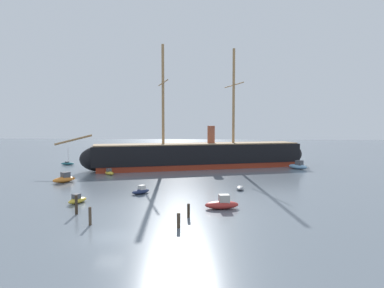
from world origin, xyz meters
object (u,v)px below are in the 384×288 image
dinghy_distant_centre (189,161)px  mooring_piling_midwater (90,216)px  motorboat_alongside_bow (109,173)px  motorboat_far_right (298,166)px  mooring_piling_left_pair (189,211)px  tall_ship (199,155)px  mooring_piling_right_pair (76,205)px  motorboat_foreground_right (222,204)px  sailboat_far_left (68,163)px  motorboat_mid_left (64,179)px  mooring_piling_nearest (179,221)px  motorboat_near_centre (141,191)px  dinghy_mid_right (240,188)px  motorboat_foreground_left (77,200)px

dinghy_distant_centre → mooring_piling_midwater: mooring_piling_midwater is taller
motorboat_alongside_bow → motorboat_far_right: size_ratio=0.66×
dinghy_distant_centre → mooring_piling_midwater: (-4.52, -60.48, 0.64)m
motorboat_far_right → mooring_piling_left_pair: 48.71m
motorboat_far_right → tall_ship: bearing=-179.2°
motorboat_alongside_bow → mooring_piling_right_pair: size_ratio=1.39×
motorboat_foreground_right → sailboat_far_left: size_ratio=0.97×
sailboat_far_left → motorboat_mid_left: bearing=-66.1°
mooring_piling_nearest → mooring_piling_midwater: (-9.44, 0.18, 0.19)m
tall_ship → motorboat_near_centre: size_ratio=17.82×
tall_ship → mooring_piling_nearest: size_ratio=37.62×
motorboat_foreground_right → mooring_piling_nearest: motorboat_foreground_right is taller
dinghy_mid_right → mooring_piling_nearest: size_ratio=1.76×
sailboat_far_left → mooring_piling_right_pair: 51.27m
mooring_piling_midwater → motorboat_near_centre: bearing=84.6°
tall_ship → motorboat_foreground_left: tall_ship is taller
motorboat_near_centre → mooring_piling_right_pair: 13.15m
motorboat_mid_left → motorboat_far_right: size_ratio=0.97×
dinghy_mid_right → motorboat_mid_left: bearing=172.2°
dinghy_mid_right → tall_ship: bearing=107.6°
motorboat_foreground_left → dinghy_mid_right: size_ratio=1.23×
motorboat_near_centre → motorboat_foreground_right: bearing=-33.1°
motorboat_near_centre → motorboat_far_right: size_ratio=0.67×
dinghy_mid_right → mooring_piling_left_pair: bearing=-111.6°
mooring_piling_nearest → mooring_piling_midwater: size_ratio=0.80×
sailboat_far_left → mooring_piling_left_pair: size_ratio=2.96×
motorboat_mid_left → mooring_piling_midwater: 29.01m
dinghy_mid_right → dinghy_distant_centre: bearing=107.1°
motorboat_far_right → motorboat_alongside_bow: bearing=-162.7°
motorboat_foreground_left → mooring_piling_right_pair: size_ratio=1.45×
motorboat_foreground_left → mooring_piling_left_pair: (15.62, -5.71, 0.34)m
motorboat_near_centre → mooring_piling_left_pair: bearing=-55.5°
dinghy_mid_right → mooring_piling_nearest: mooring_piling_nearest is taller
motorboat_foreground_left → motorboat_foreground_right: size_ratio=0.73×
mooring_piling_midwater → motorboat_far_right: bearing=56.2°
motorboat_foreground_left → motorboat_alongside_bow: 25.39m
motorboat_alongside_bow → dinghy_distant_centre: (14.13, 25.94, -0.15)m
motorboat_foreground_left → mooring_piling_midwater: size_ratio=1.73×
motorboat_far_right → dinghy_distant_centre: motorboat_far_right is taller
mooring_piling_left_pair → motorboat_foreground_right: bearing=48.9°
motorboat_mid_left → dinghy_distant_centre: 40.43m
dinghy_mid_right → sailboat_far_left: bearing=145.4°
sailboat_far_left → mooring_piling_right_pair: size_ratio=2.04×
motorboat_far_right → mooring_piling_nearest: 52.54m
sailboat_far_left → dinghy_mid_right: bearing=-34.6°
tall_ship → motorboat_mid_left: (-23.17, -22.11, -2.45)m
dinghy_mid_right → mooring_piling_midwater: bearing=-129.1°
motorboat_foreground_right → motorboat_alongside_bow: size_ratio=1.42×
mooring_piling_right_pair → motorboat_far_right: bearing=51.1°
tall_ship → mooring_piling_right_pair: tall_ship is taller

